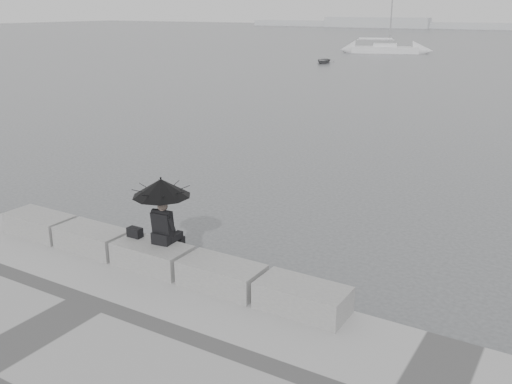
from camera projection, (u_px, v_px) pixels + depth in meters
The scene contains 10 objects.
ground at pixel (168, 281), 12.14m from camera, with size 360.00×360.00×0.00m, color #424447.
stone_block_far_left at pixel (40, 225), 13.21m from camera, with size 1.60×0.80×0.50m, color slate.
stone_block_left at pixel (92, 239), 12.38m from camera, with size 1.60×0.80×0.50m, color slate.
stone_block_centre at pixel (152, 256), 11.55m from camera, with size 1.60×0.80×0.50m, color slate.
stone_block_right at pixel (222, 275), 10.71m from camera, with size 1.60×0.80×0.50m, color slate.
stone_block_far_right at pixel (302, 298), 9.88m from camera, with size 1.60×0.80×0.50m, color slate.
seated_person at pixel (161, 196), 11.25m from camera, with size 1.17×1.17×1.39m.
bag at pixel (135, 232), 11.83m from camera, with size 0.31×0.18×0.20m, color black.
sailboat_left at pixel (385, 49), 71.91m from camera, with size 8.56×4.90×12.90m.
dinghy at pixel (324, 61), 59.27m from camera, with size 2.79×1.18×0.47m, color gray.
Camera 1 is at (7.26, -8.42, 5.56)m, focal length 40.00 mm.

